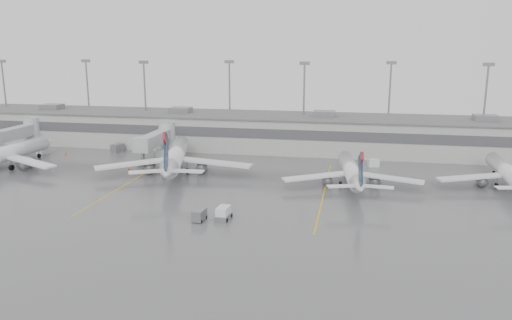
% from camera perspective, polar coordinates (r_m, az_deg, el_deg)
% --- Properties ---
extents(ground, '(260.00, 260.00, 0.00)m').
position_cam_1_polar(ground, '(66.38, -9.07, -8.55)').
color(ground, '#545457').
rests_on(ground, ground).
extents(terminal, '(152.00, 17.00, 9.45)m').
position_cam_1_polar(terminal, '(119.50, 0.53, 3.30)').
color(terminal, '#A8A7A3').
rests_on(terminal, ground).
extents(light_masts, '(142.40, 8.00, 20.60)m').
position_cam_1_polar(light_masts, '(124.08, 1.05, 7.31)').
color(light_masts, gray).
rests_on(light_masts, ground).
extents(jet_bridge_left, '(4.00, 17.20, 7.00)m').
position_cam_1_polar(jet_bridge_left, '(130.95, -25.22, 2.78)').
color(jet_bridge_left, '#A8AAAD').
rests_on(jet_bridge_left, ground).
extents(jet_bridge_right, '(4.00, 17.20, 7.00)m').
position_cam_1_polar(jet_bridge_right, '(113.73, -10.86, 2.42)').
color(jet_bridge_right, '#A8AAAD').
rests_on(jet_bridge_right, ground).
extents(stand_markings, '(105.25, 40.00, 0.01)m').
position_cam_1_polar(stand_markings, '(88.05, -3.65, -3.01)').
color(stand_markings, '#E1AC0D').
rests_on(stand_markings, ground).
extents(jet_far_left, '(27.42, 30.78, 9.95)m').
position_cam_1_polar(jet_far_left, '(111.49, -26.94, 0.62)').
color(jet_far_left, white).
rests_on(jet_far_left, ground).
extents(jet_mid_left, '(28.85, 32.76, 10.81)m').
position_cam_1_polar(jet_mid_left, '(97.06, -9.22, 0.39)').
color(jet_mid_left, white).
rests_on(jet_mid_left, ground).
extents(jet_mid_right, '(24.21, 27.29, 8.85)m').
position_cam_1_polar(jet_mid_right, '(88.72, 10.86, -1.26)').
color(jet_mid_right, white).
rests_on(jet_mid_right, ground).
extents(jet_far_right, '(24.57, 27.52, 8.91)m').
position_cam_1_polar(jet_far_right, '(96.20, 26.94, -1.34)').
color(jet_far_right, white).
rests_on(jet_far_right, ground).
extents(baggage_tug, '(2.08, 3.02, 1.86)m').
position_cam_1_polar(baggage_tug, '(71.40, -3.75, -6.23)').
color(baggage_tug, white).
rests_on(baggage_tug, ground).
extents(baggage_cart, '(1.64, 2.65, 1.64)m').
position_cam_1_polar(baggage_cart, '(71.15, -6.50, -6.25)').
color(baggage_cart, slate).
rests_on(baggage_cart, ground).
extents(gse_uld_a, '(3.03, 2.59, 1.82)m').
position_cam_1_polar(gse_uld_a, '(124.50, -23.22, 1.11)').
color(gse_uld_a, white).
rests_on(gse_uld_a, ground).
extents(gse_uld_b, '(2.32, 1.75, 1.50)m').
position_cam_1_polar(gse_uld_b, '(112.98, -10.75, 0.74)').
color(gse_uld_b, white).
rests_on(gse_uld_b, ground).
extents(gse_uld_c, '(2.46, 1.96, 1.53)m').
position_cam_1_polar(gse_uld_c, '(104.77, 13.27, -0.32)').
color(gse_uld_c, white).
rests_on(gse_uld_c, ground).
extents(gse_loader, '(2.54, 3.31, 1.83)m').
position_cam_1_polar(gse_loader, '(120.61, -15.55, 1.34)').
color(gse_loader, slate).
rests_on(gse_loader, ground).
extents(cone_a, '(0.48, 0.48, 0.76)m').
position_cam_1_polar(cone_a, '(120.59, -20.93, 0.69)').
color(cone_a, '#F13305').
rests_on(cone_a, ground).
extents(cone_b, '(0.45, 0.45, 0.71)m').
position_cam_1_polar(cone_b, '(102.41, -14.34, -0.91)').
color(cone_b, '#F13305').
rests_on(cone_b, ground).
extents(cone_c, '(0.47, 0.47, 0.74)m').
position_cam_1_polar(cone_c, '(99.65, 10.08, -1.08)').
color(cone_c, '#F13305').
rests_on(cone_c, ground).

